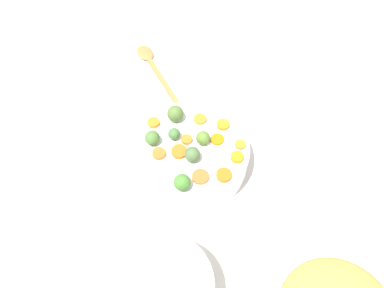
% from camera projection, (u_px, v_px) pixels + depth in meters
% --- Properties ---
extents(tabletop, '(2.40, 2.40, 0.02)m').
position_uv_depth(tabletop, '(210.00, 168.00, 1.07)').
color(tabletop, silver).
rests_on(tabletop, ground).
extents(serving_bowl_carrots, '(0.28, 0.28, 0.07)m').
position_uv_depth(serving_bowl_carrots, '(192.00, 155.00, 1.03)').
color(serving_bowl_carrots, white).
rests_on(serving_bowl_carrots, tabletop).
extents(carrot_slice_0, '(0.04, 0.04, 0.01)m').
position_uv_depth(carrot_slice_0, '(154.00, 123.00, 1.04)').
color(carrot_slice_0, orange).
rests_on(carrot_slice_0, serving_bowl_carrots).
extents(carrot_slice_1, '(0.03, 0.03, 0.01)m').
position_uv_depth(carrot_slice_1, '(240.00, 143.00, 1.00)').
color(carrot_slice_1, orange).
rests_on(carrot_slice_1, serving_bowl_carrots).
extents(carrot_slice_2, '(0.04, 0.04, 0.01)m').
position_uv_depth(carrot_slice_2, '(237.00, 157.00, 0.98)').
color(carrot_slice_2, orange).
rests_on(carrot_slice_2, serving_bowl_carrots).
extents(carrot_slice_3, '(0.04, 0.04, 0.01)m').
position_uv_depth(carrot_slice_3, '(159.00, 154.00, 0.99)').
color(carrot_slice_3, orange).
rests_on(carrot_slice_3, serving_bowl_carrots).
extents(carrot_slice_4, '(0.05, 0.05, 0.01)m').
position_uv_depth(carrot_slice_4, '(179.00, 152.00, 0.99)').
color(carrot_slice_4, orange).
rests_on(carrot_slice_4, serving_bowl_carrots).
extents(carrot_slice_5, '(0.04, 0.04, 0.01)m').
position_uv_depth(carrot_slice_5, '(187.00, 140.00, 1.01)').
color(carrot_slice_5, orange).
rests_on(carrot_slice_5, serving_bowl_carrots).
extents(carrot_slice_6, '(0.04, 0.04, 0.01)m').
position_uv_depth(carrot_slice_6, '(223.00, 125.00, 1.03)').
color(carrot_slice_6, orange).
rests_on(carrot_slice_6, serving_bowl_carrots).
extents(carrot_slice_7, '(0.05, 0.05, 0.01)m').
position_uv_depth(carrot_slice_7, '(224.00, 175.00, 0.95)').
color(carrot_slice_7, orange).
rests_on(carrot_slice_7, serving_bowl_carrots).
extents(carrot_slice_8, '(0.04, 0.04, 0.01)m').
position_uv_depth(carrot_slice_8, '(217.00, 139.00, 1.01)').
color(carrot_slice_8, orange).
rests_on(carrot_slice_8, serving_bowl_carrots).
extents(carrot_slice_9, '(0.04, 0.04, 0.01)m').
position_uv_depth(carrot_slice_9, '(200.00, 119.00, 1.04)').
color(carrot_slice_9, orange).
rests_on(carrot_slice_9, serving_bowl_carrots).
extents(carrot_slice_10, '(0.05, 0.05, 0.01)m').
position_uv_depth(carrot_slice_10, '(201.00, 177.00, 0.95)').
color(carrot_slice_10, orange).
rests_on(carrot_slice_10, serving_bowl_carrots).
extents(brussels_sprout_0, '(0.03, 0.03, 0.03)m').
position_uv_depth(brussels_sprout_0, '(174.00, 134.00, 1.00)').
color(brussels_sprout_0, '#47793F').
rests_on(brussels_sprout_0, serving_bowl_carrots).
extents(brussels_sprout_1, '(0.04, 0.04, 0.04)m').
position_uv_depth(brussels_sprout_1, '(175.00, 114.00, 1.03)').
color(brussels_sprout_1, '#567736').
rests_on(brussels_sprout_1, serving_bowl_carrots).
extents(brussels_sprout_2, '(0.04, 0.04, 0.04)m').
position_uv_depth(brussels_sprout_2, '(182.00, 182.00, 0.93)').
color(brussels_sprout_2, '#498732').
rests_on(brussels_sprout_2, serving_bowl_carrots).
extents(brussels_sprout_3, '(0.04, 0.04, 0.04)m').
position_uv_depth(brussels_sprout_3, '(192.00, 154.00, 0.97)').
color(brussels_sprout_3, '#527141').
rests_on(brussels_sprout_3, serving_bowl_carrots).
extents(brussels_sprout_4, '(0.03, 0.03, 0.03)m').
position_uv_depth(brussels_sprout_4, '(203.00, 138.00, 1.00)').
color(brussels_sprout_4, olive).
rests_on(brussels_sprout_4, serving_bowl_carrots).
extents(brussels_sprout_5, '(0.04, 0.04, 0.04)m').
position_uv_depth(brussels_sprout_5, '(152.00, 138.00, 0.99)').
color(brussels_sprout_5, '#4F7C37').
rests_on(brussels_sprout_5, serving_bowl_carrots).
extents(wooden_spoon, '(0.27, 0.10, 0.01)m').
position_uv_depth(wooden_spoon, '(152.00, 64.00, 1.25)').
color(wooden_spoon, '#B27E42').
rests_on(wooden_spoon, tabletop).
extents(dish_towel, '(0.16, 0.17, 0.01)m').
position_uv_depth(dish_towel, '(306.00, 130.00, 1.12)').
color(dish_towel, beige).
rests_on(dish_towel, tabletop).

